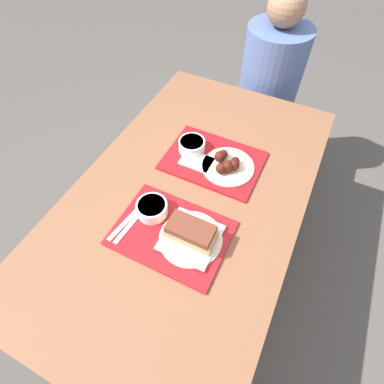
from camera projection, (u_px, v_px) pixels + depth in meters
The scene contains 14 objects.
ground_plane at pixel (190, 264), 1.79m from camera, with size 12.00×12.00×0.00m, color #4C4742.
picnic_table at pixel (190, 204), 1.28m from camera, with size 0.88×1.50×0.73m.
picnic_bench_far at pixel (255, 116), 1.99m from camera, with size 0.84×0.28×0.48m.
tray_near at pixel (172, 233), 1.08m from camera, with size 0.41×0.30×0.01m.
tray_far at pixel (213, 161), 1.29m from camera, with size 0.41×0.30×0.01m.
bowl_coleslaw_near at pixel (152, 208), 1.11m from camera, with size 0.12×0.12×0.05m.
brisket_sandwich_plate at pixel (191, 234), 1.04m from camera, with size 0.23×0.23×0.09m.
plastic_fork_near at pixel (125, 223), 1.10m from camera, with size 0.04×0.17×0.00m.
plastic_knife_near at pixel (130, 226), 1.09m from camera, with size 0.03×0.17×0.00m.
condiment_packet at pixel (179, 217), 1.11m from camera, with size 0.04×0.03×0.01m.
bowl_coleslaw_far at pixel (192, 145), 1.30m from camera, with size 0.12×0.12×0.05m.
wings_plate_far at pixel (227, 164), 1.25m from camera, with size 0.22×0.22×0.06m.
napkin_far at pixel (197, 161), 1.28m from camera, with size 0.13×0.09×0.01m.
person_seated_across at pixel (273, 67), 1.69m from camera, with size 0.35×0.35×0.69m.
Camera 1 is at (0.33, -0.64, 1.69)m, focal length 28.00 mm.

